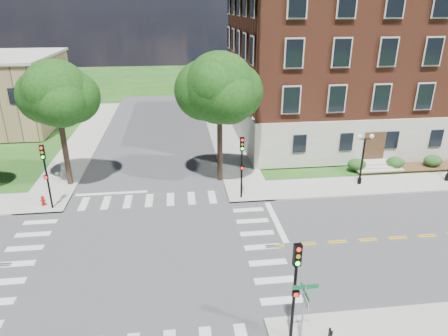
{
  "coord_description": "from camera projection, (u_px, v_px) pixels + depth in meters",
  "views": [
    {
      "loc": [
        2.39,
        -20.31,
        13.74
      ],
      "look_at": [
        5.48,
        5.23,
        3.2
      ],
      "focal_mm": 32.0,
      "sensor_mm": 36.0,
      "label": 1
    }
  ],
  "objects": [
    {
      "name": "road_ns",
      "position": [
        143.0,
        255.0,
        23.6
      ],
      "size": [
        12.0,
        90.0,
        0.01
      ],
      "primitive_type": "cube",
      "color": "#3D3D3F",
      "rests_on": "ground"
    },
    {
      "name": "tree_d",
      "position": [
        220.0,
        88.0,
        30.81
      ],
      "size": [
        5.62,
        5.62,
        10.48
      ],
      "color": "black",
      "rests_on": "ground"
    },
    {
      "name": "twin_lamp_west",
      "position": [
        363.0,
        156.0,
        31.91
      ],
      "size": [
        1.36,
        0.36,
        4.23
      ],
      "color": "black",
      "rests_on": "ground"
    },
    {
      "name": "street_sign_pole",
      "position": [
        304.0,
        303.0,
        16.52
      ],
      "size": [
        1.1,
        1.1,
        3.1
      ],
      "color": "gray",
      "rests_on": "ground"
    },
    {
      "name": "ground",
      "position": [
        143.0,
        255.0,
        23.6
      ],
      "size": [
        160.0,
        160.0,
        0.0
      ],
      "primitive_type": "plane",
      "color": "#1F4B15",
      "rests_on": "ground"
    },
    {
      "name": "road_ew",
      "position": [
        143.0,
        255.0,
        23.6
      ],
      "size": [
        90.0,
        12.0,
        0.01
      ],
      "primitive_type": "cube",
      "color": "#3D3D3F",
      "rests_on": "ground"
    },
    {
      "name": "traffic_signal_nw",
      "position": [
        45.0,
        169.0,
        27.72
      ],
      "size": [
        0.36,
        0.41,
        4.8
      ],
      "color": "black",
      "rests_on": "ground"
    },
    {
      "name": "tree_c",
      "position": [
        56.0,
        94.0,
        29.99
      ],
      "size": [
        5.05,
        5.05,
        9.99
      ],
      "color": "black",
      "rests_on": "ground"
    },
    {
      "name": "traffic_signal_ne",
      "position": [
        242.0,
        160.0,
        29.31
      ],
      "size": [
        0.34,
        0.37,
        4.8
      ],
      "color": "black",
      "rests_on": "ground"
    },
    {
      "name": "main_building",
      "position": [
        375.0,
        59.0,
        43.31
      ],
      "size": [
        30.6,
        22.4,
        16.5
      ],
      "color": "#B5ADA0",
      "rests_on": "ground"
    },
    {
      "name": "crosswalk_east",
      "position": [
        262.0,
        247.0,
        24.4
      ],
      "size": [
        2.2,
        10.2,
        0.02
      ],
      "primitive_type": null,
      "color": "silver",
      "rests_on": "ground"
    },
    {
      "name": "sidewalk_ne",
      "position": [
        311.0,
        154.0,
        39.41
      ],
      "size": [
        34.0,
        34.0,
        0.12
      ],
      "color": "#9E9B93",
      "rests_on": "ground"
    },
    {
      "name": "traffic_signal_se",
      "position": [
        295.0,
        280.0,
        16.5
      ],
      "size": [
        0.34,
        0.38,
        4.8
      ],
      "color": "black",
      "rests_on": "ground"
    },
    {
      "name": "stop_bar_east",
      "position": [
        276.0,
        221.0,
        27.33
      ],
      "size": [
        0.4,
        5.5,
        0.0
      ],
      "primitive_type": "cube",
      "color": "silver",
      "rests_on": "ground"
    },
    {
      "name": "fire_hydrant",
      "position": [
        43.0,
        201.0,
        29.14
      ],
      "size": [
        0.35,
        0.35,
        0.75
      ],
      "color": "#AD160D",
      "rests_on": "ground"
    }
  ]
}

